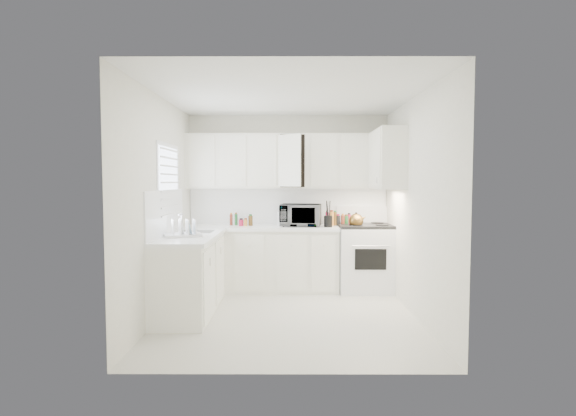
{
  "coord_description": "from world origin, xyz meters",
  "views": [
    {
      "loc": [
        0.02,
        -5.23,
        1.6
      ],
      "look_at": [
        0.0,
        0.7,
        1.25
      ],
      "focal_mm": 27.94,
      "sensor_mm": 36.0,
      "label": 1
    }
  ],
  "objects_px": {
    "microwave": "(301,213)",
    "utensil_crock": "(328,213)",
    "tea_kettle": "(356,220)",
    "stove": "(367,248)",
    "rice_cooker": "(286,217)",
    "dish_rack": "(183,227)"
  },
  "relations": [
    {
      "from": "stove",
      "to": "microwave",
      "type": "bearing_deg",
      "value": 177.97
    },
    {
      "from": "stove",
      "to": "tea_kettle",
      "type": "bearing_deg",
      "value": -138.29
    },
    {
      "from": "rice_cooker",
      "to": "utensil_crock",
      "type": "relative_size",
      "value": 0.63
    },
    {
      "from": "utensil_crock",
      "to": "rice_cooker",
      "type": "bearing_deg",
      "value": 162.15
    },
    {
      "from": "rice_cooker",
      "to": "dish_rack",
      "type": "height_order",
      "value": "rice_cooker"
    },
    {
      "from": "dish_rack",
      "to": "tea_kettle",
      "type": "bearing_deg",
      "value": 5.94
    },
    {
      "from": "stove",
      "to": "dish_rack",
      "type": "relative_size",
      "value": 2.98
    },
    {
      "from": "tea_kettle",
      "to": "microwave",
      "type": "height_order",
      "value": "microwave"
    },
    {
      "from": "stove",
      "to": "tea_kettle",
      "type": "height_order",
      "value": "stove"
    },
    {
      "from": "rice_cooker",
      "to": "dish_rack",
      "type": "distance_m",
      "value": 1.77
    },
    {
      "from": "microwave",
      "to": "utensil_crock",
      "type": "bearing_deg",
      "value": -14.16
    },
    {
      "from": "stove",
      "to": "microwave",
      "type": "relative_size",
      "value": 2.16
    },
    {
      "from": "microwave",
      "to": "dish_rack",
      "type": "height_order",
      "value": "microwave"
    },
    {
      "from": "microwave",
      "to": "utensil_crock",
      "type": "relative_size",
      "value": 1.48
    },
    {
      "from": "rice_cooker",
      "to": "utensil_crock",
      "type": "bearing_deg",
      "value": -10.44
    },
    {
      "from": "utensil_crock",
      "to": "tea_kettle",
      "type": "bearing_deg",
      "value": -4.91
    },
    {
      "from": "microwave",
      "to": "utensil_crock",
      "type": "distance_m",
      "value": 0.42
    },
    {
      "from": "tea_kettle",
      "to": "microwave",
      "type": "relative_size",
      "value": 0.44
    },
    {
      "from": "rice_cooker",
      "to": "dish_rack",
      "type": "bearing_deg",
      "value": -125.97
    },
    {
      "from": "rice_cooker",
      "to": "stove",
      "type": "bearing_deg",
      "value": 4.03
    },
    {
      "from": "tea_kettle",
      "to": "dish_rack",
      "type": "bearing_deg",
      "value": -131.86
    },
    {
      "from": "rice_cooker",
      "to": "utensil_crock",
      "type": "height_order",
      "value": "utensil_crock"
    }
  ]
}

